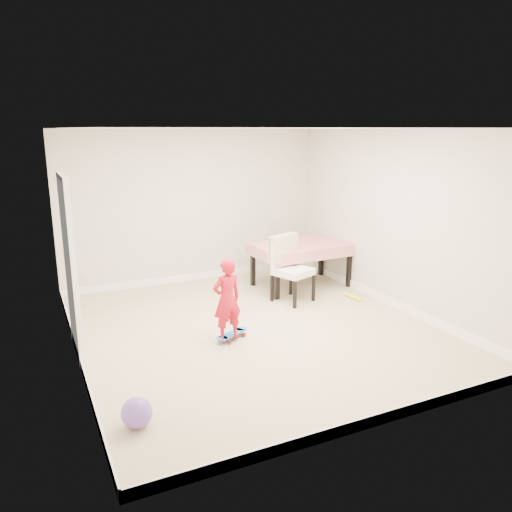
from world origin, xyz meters
name	(u,v)px	position (x,y,z in m)	size (l,w,h in m)	color
ground	(256,329)	(0.00, 0.00, 0.00)	(5.00, 5.00, 0.00)	tan
ceiling	(256,130)	(0.00, 0.00, 2.58)	(4.50, 5.00, 0.04)	white
wall_back	(194,207)	(0.00, 2.48, 1.30)	(4.50, 0.04, 2.60)	beige
wall_front	(382,288)	(0.00, -2.48, 1.30)	(4.50, 0.04, 2.60)	beige
wall_left	(70,252)	(-2.23, 0.00, 1.30)	(0.04, 5.00, 2.60)	beige
wall_right	(394,220)	(2.23, 0.00, 1.30)	(0.04, 5.00, 2.60)	beige
door	(70,269)	(-2.22, 0.30, 1.02)	(0.10, 0.94, 2.11)	white
baseboard_back	(196,276)	(0.00, 2.49, 0.06)	(4.50, 0.02, 0.12)	white
baseboard_front	(374,420)	(0.00, -2.49, 0.06)	(4.50, 0.02, 0.12)	white
baseboard_left	(79,357)	(-2.24, 0.00, 0.06)	(0.02, 5.00, 0.12)	white
baseboard_right	(389,301)	(2.24, 0.00, 0.06)	(0.02, 5.00, 0.12)	white
dining_table	(301,265)	(1.50, 1.38, 0.37)	(1.59, 1.00, 0.75)	red
dining_chair	(293,269)	(1.00, 0.77, 0.51)	(0.56, 0.64, 1.02)	white
skateboard	(232,336)	(-0.41, -0.16, 0.04)	(0.52, 0.19, 0.08)	blue
child	(227,302)	(-0.49, -0.22, 0.52)	(0.38, 0.25, 1.04)	red
balloon	(137,413)	(-1.92, -1.59, 0.14)	(0.28, 0.28, 0.28)	#774EBC
foam_toy	(352,297)	(1.91, 0.47, 0.03)	(0.06, 0.06, 0.40)	yellow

